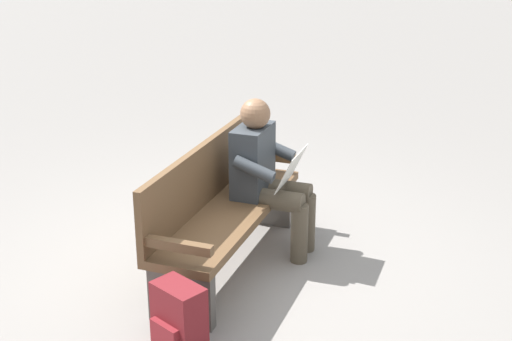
# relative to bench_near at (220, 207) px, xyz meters

# --- Properties ---
(ground_plane) EXTENTS (40.00, 40.00, 0.00)m
(ground_plane) POSITION_rel_bench_near_xyz_m (0.01, 0.07, -0.46)
(ground_plane) COLOR gray
(bench_near) EXTENTS (1.83, 0.62, 0.90)m
(bench_near) POSITION_rel_bench_near_xyz_m (0.00, 0.00, 0.00)
(bench_near) COLOR brown
(bench_near) RESTS_ON ground
(person_seated) EXTENTS (0.59, 0.59, 1.18)m
(person_seated) POSITION_rel_bench_near_xyz_m (-0.33, 0.26, 0.17)
(person_seated) COLOR #33383D
(person_seated) RESTS_ON ground
(backpack) EXTENTS (0.32, 0.35, 0.48)m
(backpack) POSITION_rel_bench_near_xyz_m (1.15, 0.13, -0.23)
(backpack) COLOR maroon
(backpack) RESTS_ON ground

